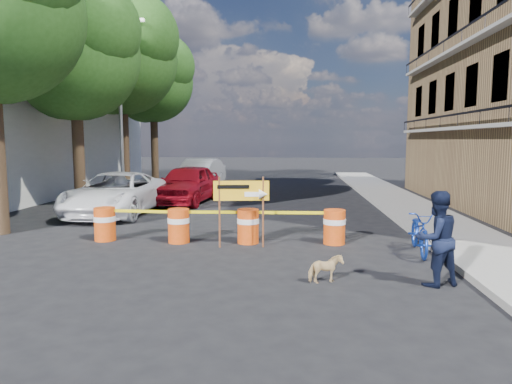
% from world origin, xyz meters
% --- Properties ---
extents(ground, '(120.00, 120.00, 0.00)m').
position_xyz_m(ground, '(0.00, 0.00, 0.00)').
color(ground, black).
rests_on(ground, ground).
extents(sidewalk_east, '(2.40, 40.00, 0.15)m').
position_xyz_m(sidewalk_east, '(6.20, 6.00, 0.07)').
color(sidewalk_east, gray).
rests_on(sidewalk_east, ground).
extents(tree_mid_a, '(5.25, 5.00, 8.68)m').
position_xyz_m(tree_mid_a, '(-6.74, 7.00, 6.01)').
color(tree_mid_a, '#332316').
rests_on(tree_mid_a, ground).
extents(tree_mid_b, '(5.67, 5.40, 9.62)m').
position_xyz_m(tree_mid_b, '(-6.73, 12.00, 6.71)').
color(tree_mid_b, '#332316').
rests_on(tree_mid_b, ground).
extents(tree_far, '(5.04, 4.80, 8.84)m').
position_xyz_m(tree_far, '(-6.74, 17.00, 6.22)').
color(tree_far, '#332316').
rests_on(tree_far, ground).
extents(streetlamp, '(1.25, 0.18, 8.00)m').
position_xyz_m(streetlamp, '(-5.93, 9.50, 4.38)').
color(streetlamp, gray).
rests_on(streetlamp, ground).
extents(barrel_far_left, '(0.58, 0.58, 0.90)m').
position_xyz_m(barrel_far_left, '(-3.45, 1.38, 0.47)').
color(barrel_far_left, '#CA480B').
rests_on(barrel_far_left, ground).
extents(barrel_mid_left, '(0.58, 0.58, 0.90)m').
position_xyz_m(barrel_mid_left, '(-1.39, 1.30, 0.47)').
color(barrel_mid_left, '#CA480B').
rests_on(barrel_mid_left, ground).
extents(barrel_mid_right, '(0.58, 0.58, 0.90)m').
position_xyz_m(barrel_mid_right, '(0.45, 1.37, 0.47)').
color(barrel_mid_right, '#CA480B').
rests_on(barrel_mid_right, ground).
extents(barrel_far_right, '(0.58, 0.58, 0.90)m').
position_xyz_m(barrel_far_right, '(2.71, 1.46, 0.47)').
color(barrel_far_right, '#CA480B').
rests_on(barrel_far_right, ground).
extents(detour_sign, '(1.39, 0.28, 1.80)m').
position_xyz_m(detour_sign, '(0.50, 0.89, 1.31)').
color(detour_sign, '#592D19').
rests_on(detour_sign, ground).
extents(pedestrian, '(1.05, 0.95, 1.79)m').
position_xyz_m(pedestrian, '(4.27, -1.85, 0.89)').
color(pedestrian, black).
rests_on(pedestrian, ground).
extents(bicycle, '(0.81, 1.13, 2.03)m').
position_xyz_m(bicycle, '(4.66, 0.61, 1.01)').
color(bicycle, '#13339B').
rests_on(bicycle, ground).
extents(dog, '(0.71, 0.51, 0.55)m').
position_xyz_m(dog, '(2.24, -1.88, 0.27)').
color(dog, '#D7B67B').
rests_on(dog, ground).
extents(suv_white, '(2.58, 5.50, 1.52)m').
position_xyz_m(suv_white, '(-4.80, 5.66, 0.76)').
color(suv_white, white).
rests_on(suv_white, ground).
extents(sedan_red, '(2.46, 5.02, 1.65)m').
position_xyz_m(sedan_red, '(-2.91, 8.90, 0.83)').
color(sedan_red, maroon).
rests_on(sedan_red, ground).
extents(sedan_silver, '(2.31, 5.12, 1.63)m').
position_xyz_m(sedan_silver, '(-3.66, 15.28, 0.82)').
color(sedan_silver, silver).
rests_on(sedan_silver, ground).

